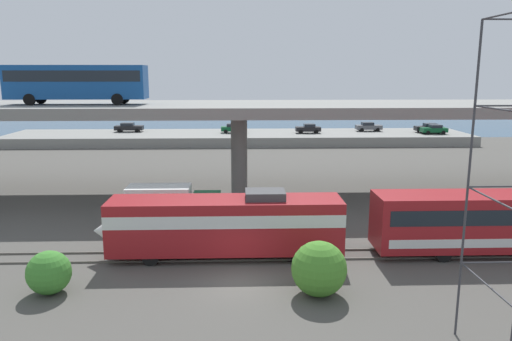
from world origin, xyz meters
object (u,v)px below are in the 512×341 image
(parked_car_4, at_px, (308,128))
(parked_car_5, at_px, (429,128))
(train_locomotive, at_px, (214,223))
(parked_car_2, at_px, (368,127))
(transit_bus_on_overpass, at_px, (77,81))
(parked_car_1, at_px, (129,127))
(parked_car_3, at_px, (233,128))
(service_truck_west, at_px, (171,205))
(parked_car_0, at_px, (434,129))

(parked_car_4, height_order, parked_car_5, same)
(parked_car_4, relative_size, parked_car_5, 0.91)
(train_locomotive, bearing_deg, parked_car_2, -113.78)
(transit_bus_on_overpass, distance_m, parked_car_4, 44.28)
(parked_car_2, distance_m, parked_car_5, 9.76)
(parked_car_1, bearing_deg, parked_car_2, -0.45)
(train_locomotive, relative_size, parked_car_5, 3.41)
(parked_car_3, xyz_separation_m, parked_car_5, (32.33, -0.42, 0.00))
(parked_car_2, xyz_separation_m, parked_car_5, (9.54, -2.07, 0.00))
(transit_bus_on_overpass, bearing_deg, parked_car_3, -110.05)
(service_truck_west, height_order, parked_car_0, service_truck_west)
(transit_bus_on_overpass, bearing_deg, parked_car_1, -83.61)
(transit_bus_on_overpass, relative_size, parked_car_3, 3.00)
(service_truck_west, distance_m, parked_car_0, 55.79)
(service_truck_west, distance_m, parked_car_1, 48.79)
(service_truck_west, distance_m, parked_car_3, 45.13)
(parked_car_1, height_order, parked_car_4, same)
(transit_bus_on_overpass, distance_m, parked_car_3, 39.28)
(parked_car_1, distance_m, parked_car_2, 40.23)
(transit_bus_on_overpass, height_order, parked_car_5, transit_bus_on_overpass)
(train_locomotive, relative_size, parked_car_2, 3.51)
(parked_car_3, distance_m, parked_car_4, 12.29)
(train_locomotive, xyz_separation_m, transit_bus_on_overpass, (-12.64, 15.22, 8.31))
(parked_car_1, bearing_deg, parked_car_0, -5.28)
(parked_car_1, bearing_deg, parked_car_5, -2.74)
(parked_car_5, bearing_deg, parked_car_4, 1.01)
(parked_car_3, bearing_deg, parked_car_1, 173.57)
(transit_bus_on_overpass, xyz_separation_m, parked_car_4, (25.43, 35.31, -8.21))
(train_locomotive, distance_m, parked_car_3, 51.31)
(parked_car_1, bearing_deg, train_locomotive, -72.40)
(service_truck_west, relative_size, parked_car_1, 1.47)
(parked_car_0, xyz_separation_m, parked_car_4, (-20.07, 1.86, 0.00))
(parked_car_4, bearing_deg, parked_car_1, -5.27)
(parked_car_3, bearing_deg, service_truck_west, -95.12)
(service_truck_west, xyz_separation_m, parked_car_1, (-13.41, 46.91, 0.66))
(parked_car_1, bearing_deg, service_truck_west, -74.05)
(parked_car_2, height_order, parked_car_5, same)
(train_locomotive, bearing_deg, parked_car_0, -124.03)
(train_locomotive, height_order, service_truck_west, train_locomotive)
(parked_car_1, relative_size, parked_car_5, 1.04)
(transit_bus_on_overpass, xyz_separation_m, parked_car_0, (45.50, 33.45, -8.21))
(parked_car_1, relative_size, parked_car_2, 1.07)
(service_truck_west, distance_m, parked_car_4, 47.08)
(parked_car_1, xyz_separation_m, parked_car_4, (29.70, -2.74, -0.00))
(transit_bus_on_overpass, relative_size, parked_car_0, 2.99)
(train_locomotive, bearing_deg, parked_car_4, -104.21)
(parked_car_1, relative_size, parked_car_4, 1.14)
(parked_car_0, xyz_separation_m, parked_car_3, (-32.34, 2.64, 0.00))
(parked_car_2, bearing_deg, parked_car_0, -24.19)
(service_truck_west, relative_size, parked_car_3, 1.70)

